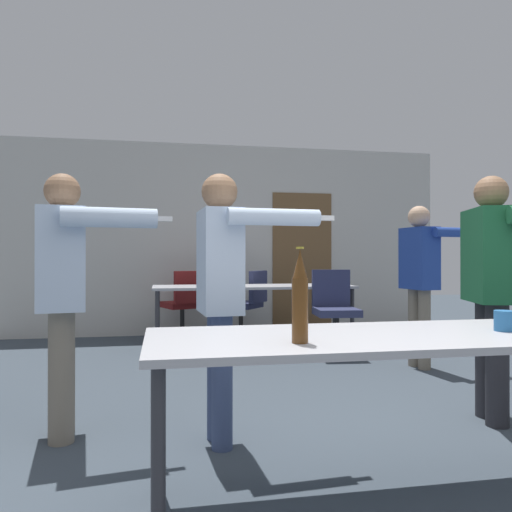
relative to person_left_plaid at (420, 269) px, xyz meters
The scene contains 12 objects.
back_wall 3.08m from the person_left_plaid, 120.31° to the left, with size 6.35×0.12×2.72m.
conference_table_near 2.99m from the person_left_plaid, 121.43° to the right, with size 2.08×0.77×0.75m.
conference_table_far 1.98m from the person_left_plaid, 137.24° to the left, with size 2.38×0.73×0.75m.
person_left_plaid is the anchor object (origin of this frame).
person_near_casual 2.73m from the person_left_plaid, 142.76° to the right, with size 0.75×0.58×1.58m.
person_right_polo 1.63m from the person_left_plaid, 102.44° to the right, with size 0.72×0.82×1.63m.
person_far_watching 3.39m from the person_left_plaid, 156.25° to the right, with size 0.82×0.70×1.60m.
office_chair_near_pushed 1.10m from the person_left_plaid, 130.00° to the left, with size 0.52×0.57×0.95m.
office_chair_far_right 2.55m from the person_left_plaid, 124.50° to the left, with size 0.69×0.67×0.92m.
office_chair_far_left 3.14m from the person_left_plaid, 135.93° to the left, with size 0.60×0.65×0.92m.
beer_bottle 3.35m from the person_left_plaid, 126.51° to the right, with size 0.06×0.06×0.37m.
drink_cup 2.76m from the person_left_plaid, 111.52° to the right, with size 0.09×0.09×0.09m.
Camera 1 is at (-0.95, -1.50, 1.08)m, focal length 35.00 mm.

